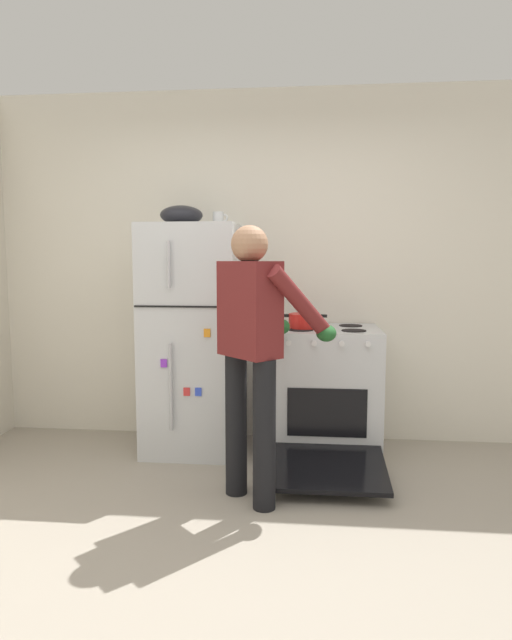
# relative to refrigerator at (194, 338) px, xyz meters

# --- Properties ---
(ground) EXTENTS (8.00, 8.00, 0.00)m
(ground) POSITION_rel_refrigerator_xyz_m (0.53, -1.57, -0.83)
(ground) COLOR #9E9384
(kitchen_wall_back) EXTENTS (6.00, 0.10, 2.70)m
(kitchen_wall_back) POSITION_rel_refrigerator_xyz_m (0.53, 0.38, 0.52)
(kitchen_wall_back) COLOR silver
(kitchen_wall_back) RESTS_ON ground
(refrigerator) EXTENTS (0.68, 0.72, 1.66)m
(refrigerator) POSITION_rel_refrigerator_xyz_m (0.00, 0.00, 0.00)
(refrigerator) COLOR silver
(refrigerator) RESTS_ON ground
(stove_range) EXTENTS (0.76, 1.23, 0.93)m
(stove_range) POSITION_rel_refrigerator_xyz_m (0.97, -0.02, -0.38)
(stove_range) COLOR silver
(stove_range) RESTS_ON ground
(person_cook) EXTENTS (0.70, 0.73, 1.60)m
(person_cook) POSITION_rel_refrigerator_xyz_m (0.54, -0.83, 0.13)
(person_cook) COLOR black
(person_cook) RESTS_ON ground
(red_pot) EXTENTS (0.32, 0.22, 0.10)m
(red_pot) POSITION_rel_refrigerator_xyz_m (0.81, -0.05, 0.15)
(red_pot) COLOR red
(red_pot) RESTS_ON stove_range
(coffee_mug) EXTENTS (0.11, 0.08, 0.10)m
(coffee_mug) POSITION_rel_refrigerator_xyz_m (0.18, 0.05, 0.88)
(coffee_mug) COLOR silver
(coffee_mug) RESTS_ON refrigerator
(mixing_bowl) EXTENTS (0.31, 0.31, 0.14)m
(mixing_bowl) POSITION_rel_refrigerator_xyz_m (-0.08, 0.00, 0.90)
(mixing_bowl) COLOR black
(mixing_bowl) RESTS_ON refrigerator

